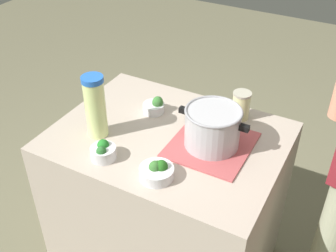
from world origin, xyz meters
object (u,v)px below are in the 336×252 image
broccoli_bowl_front (157,171)px  broccoli_bowl_back (156,106)px  lemonade_pitcher (95,106)px  broccoli_bowl_center (103,151)px  mason_jar (241,105)px  cooking_pot (213,127)px

broccoli_bowl_front → broccoli_bowl_back: 0.46m
lemonade_pitcher → broccoli_bowl_front: size_ratio=2.11×
broccoli_bowl_center → mason_jar: bearing=54.6°
lemonade_pitcher → broccoli_bowl_front: lemonade_pitcher is taller
lemonade_pitcher → broccoli_bowl_back: (0.13, 0.27, -0.11)m
broccoli_bowl_back → broccoli_bowl_front: bearing=-59.3°
mason_jar → broccoli_bowl_back: bearing=-158.6°
mason_jar → broccoli_bowl_center: 0.67m
lemonade_pitcher → broccoli_bowl_center: lemonade_pitcher is taller
broccoli_bowl_center → broccoli_bowl_back: size_ratio=1.03×
broccoli_bowl_front → broccoli_bowl_back: bearing=120.7°
cooking_pot → mason_jar: size_ratio=2.29×
broccoli_bowl_center → broccoli_bowl_back: bearing=87.7°
lemonade_pitcher → mason_jar: bearing=39.8°
lemonade_pitcher → broccoli_bowl_back: size_ratio=2.78×
cooking_pot → mason_jar: 0.26m
broccoli_bowl_front → broccoli_bowl_center: bearing=-179.2°
cooking_pot → broccoli_bowl_center: cooking_pot is taller
mason_jar → broccoli_bowl_back: mason_jar is taller
broccoli_bowl_front → broccoli_bowl_center: (-0.25, -0.00, 0.00)m
cooking_pot → broccoli_bowl_front: 0.31m
broccoli_bowl_center → broccoli_bowl_back: 0.40m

